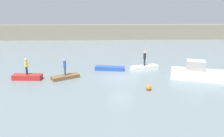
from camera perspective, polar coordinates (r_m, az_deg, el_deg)
ground_plane at (r=24.84m, az=2.19°, el=-2.42°), size 120.00×120.00×0.00m
embankment_wall at (r=53.18m, az=-0.12°, el=9.16°), size 80.00×1.20×3.49m
motorboat at (r=25.95m, az=20.72°, el=-0.99°), size 5.92×3.72×2.05m
rowboat_red at (r=25.95m, az=-20.60°, el=-2.01°), size 3.12×1.21×0.55m
rowboat_brown at (r=25.11m, az=-11.72°, el=-2.10°), size 3.12×2.48×0.37m
rowboat_blue at (r=27.78m, az=-0.59°, el=0.05°), size 3.68×1.51×0.47m
rowboat_white at (r=28.28m, az=8.15°, el=0.21°), size 3.65×2.13×0.50m
person_blue_shirt at (r=24.78m, az=-11.87°, el=0.55°), size 0.32×0.32×1.82m
person_yellow_shirt at (r=25.61m, az=-20.87°, el=0.72°), size 0.32×0.32×1.78m
person_dark_shirt at (r=27.98m, az=8.25°, el=2.71°), size 0.32×0.32×1.80m
mooring_buoy at (r=21.50m, az=9.25°, el=-4.77°), size 0.53×0.53×0.53m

